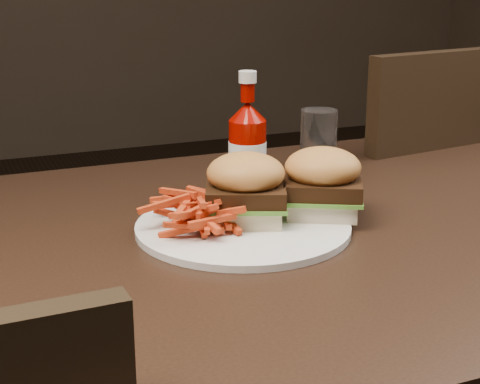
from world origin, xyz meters
name	(u,v)px	position (x,y,z in m)	size (l,w,h in m)	color
dining_table	(288,240)	(0.00, 0.00, 0.73)	(1.20, 0.80, 0.04)	black
chair_far	(378,260)	(0.48, 0.50, 0.43)	(0.47, 0.47, 0.04)	black
plate	(243,227)	(-0.06, 0.01, 0.76)	(0.28, 0.28, 0.01)	white
sandwich_half_a	(246,212)	(-0.05, 0.02, 0.77)	(0.09, 0.09, 0.02)	beige
sandwich_half_b	(322,205)	(0.05, 0.00, 0.77)	(0.09, 0.09, 0.02)	beige
fries_pile	(200,210)	(-0.12, 0.02, 0.78)	(0.10, 0.10, 0.04)	#BE370F
ketchup_bottle	(247,157)	(0.00, 0.14, 0.81)	(0.06, 0.06, 0.11)	#840600
tumbler	(318,138)	(0.17, 0.23, 0.81)	(0.06, 0.06, 0.10)	white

